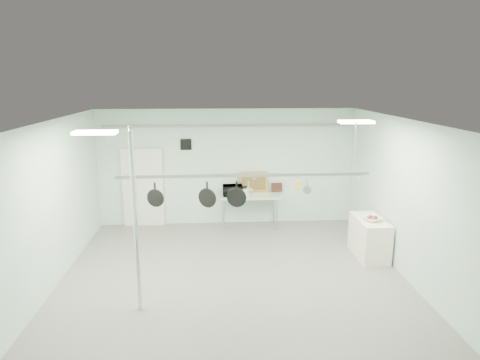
{
  "coord_description": "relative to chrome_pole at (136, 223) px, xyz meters",
  "views": [
    {
      "loc": [
        -0.39,
        -7.55,
        3.97
      ],
      "look_at": [
        0.17,
        1.0,
        1.94
      ],
      "focal_mm": 32.0,
      "sensor_mm": 36.0,
      "label": 1
    }
  ],
  "objects": [
    {
      "name": "fruit_cluster",
      "position": [
        4.84,
        1.87,
        -0.61
      ],
      "size": [
        0.24,
        0.24,
        0.09
      ],
      "primitive_type": null,
      "color": "maroon",
      "rests_on": "fruit_bowl"
    },
    {
      "name": "coffee_canister",
      "position": [
        2.16,
        4.09,
        -0.58
      ],
      "size": [
        0.19,
        0.19,
        0.22
      ],
      "primitive_type": "cylinder",
      "rotation": [
        0.0,
        0.0,
        -0.14
      ],
      "color": "silver",
      "rests_on": "prep_table"
    },
    {
      "name": "microwave",
      "position": [
        1.84,
        4.18,
        -0.55
      ],
      "size": [
        0.53,
        0.37,
        0.29
      ],
      "primitive_type": "imported",
      "rotation": [
        0.0,
        0.0,
        3.18
      ],
      "color": "black",
      "rests_on": "prep_table"
    },
    {
      "name": "floor",
      "position": [
        1.7,
        0.6,
        -1.6
      ],
      "size": [
        8.0,
        8.0,
        0.0
      ],
      "primitive_type": "plane",
      "color": "gray",
      "rests_on": "ground"
    },
    {
      "name": "skillet_mid",
      "position": [
        1.2,
        0.9,
        0.23
      ],
      "size": [
        0.36,
        0.23,
        0.51
      ],
      "primitive_type": null,
      "rotation": [
        0.0,
        0.0,
        -0.49
      ],
      "color": "black",
      "rests_on": "pot_rack"
    },
    {
      "name": "ceiling",
      "position": [
        1.7,
        0.6,
        1.59
      ],
      "size": [
        7.0,
        8.0,
        0.02
      ],
      "primitive_type": "cube",
      "color": "silver",
      "rests_on": "back_wall"
    },
    {
      "name": "conduit_pipe",
      "position": [
        1.7,
        4.5,
        1.15
      ],
      "size": [
        6.6,
        0.07,
        0.07
      ],
      "primitive_type": "cylinder",
      "rotation": [
        0.0,
        1.57,
        0.0
      ],
      "color": "gray",
      "rests_on": "back_wall"
    },
    {
      "name": "grater",
      "position": [
        2.94,
        0.9,
        0.38
      ],
      "size": [
        0.08,
        0.04,
        0.2
      ],
      "primitive_type": null,
      "rotation": [
        0.0,
        0.0,
        -0.28
      ],
      "color": "#C09516",
      "rests_on": "pot_rack"
    },
    {
      "name": "side_cabinet",
      "position": [
        4.85,
        2.0,
        -1.15
      ],
      "size": [
        0.6,
        1.2,
        0.9
      ],
      "primitive_type": "cube",
      "color": "white",
      "rests_on": "floor"
    },
    {
      "name": "light_panel_right",
      "position": [
        4.1,
        1.2,
        1.56
      ],
      "size": [
        0.65,
        0.3,
        0.05
      ],
      "primitive_type": "cube",
      "color": "white",
      "rests_on": "ceiling"
    },
    {
      "name": "right_wall",
      "position": [
        5.19,
        0.6,
        0.0
      ],
      "size": [
        0.02,
        8.0,
        3.2
      ],
      "primitive_type": "cube",
      "color": "silver",
      "rests_on": "floor"
    },
    {
      "name": "painting_large",
      "position": [
        2.44,
        4.5,
        -0.41
      ],
      "size": [
        0.79,
        0.19,
        0.58
      ],
      "primitive_type": "cube",
      "rotation": [
        -0.14,
        0.0,
        0.07
      ],
      "color": "orange",
      "rests_on": "prep_table"
    },
    {
      "name": "saucepan",
      "position": [
        3.12,
        0.9,
        0.35
      ],
      "size": [
        0.15,
        0.1,
        0.26
      ],
      "primitive_type": null,
      "rotation": [
        0.0,
        0.0,
        0.1
      ],
      "color": "#A5A5A9",
      "rests_on": "pot_rack"
    },
    {
      "name": "wall_vent",
      "position": [
        0.6,
        4.57,
        0.65
      ],
      "size": [
        0.3,
        0.04,
        0.3
      ],
      "primitive_type": "cube",
      "color": "black",
      "rests_on": "back_wall"
    },
    {
      "name": "pot_rack",
      "position": [
        1.9,
        0.9,
        0.63
      ],
      "size": [
        4.8,
        0.06,
        1.0
      ],
      "color": "#B7B7BC",
      "rests_on": "ceiling"
    },
    {
      "name": "skillet_right",
      "position": [
        1.76,
        0.9,
        0.23
      ],
      "size": [
        0.38,
        0.15,
        0.51
      ],
      "primitive_type": null,
      "rotation": [
        0.0,
        0.0,
        -0.25
      ],
      "color": "black",
      "rests_on": "pot_rack"
    },
    {
      "name": "painting_small",
      "position": [
        3.09,
        4.5,
        -0.57
      ],
      "size": [
        0.3,
        0.09,
        0.25
      ],
      "primitive_type": "cube",
      "rotation": [
        -0.17,
        0.0,
        0.04
      ],
      "color": "#381C13",
      "rests_on": "prep_table"
    },
    {
      "name": "prep_table",
      "position": [
        2.3,
        4.2,
        -0.77
      ],
      "size": [
        1.6,
        0.7,
        0.91
      ],
      "color": "#B6D6C0",
      "rests_on": "floor"
    },
    {
      "name": "whisk",
      "position": [
        1.99,
        0.9,
        0.33
      ],
      "size": [
        0.18,
        0.18,
        0.31
      ],
      "primitive_type": null,
      "rotation": [
        0.0,
        0.0,
        -0.0
      ],
      "color": "#A4A4A8",
      "rests_on": "pot_rack"
    },
    {
      "name": "chrome_pole",
      "position": [
        0.0,
        0.0,
        0.0
      ],
      "size": [
        0.08,
        0.08,
        3.2
      ],
      "primitive_type": "cylinder",
      "color": "silver",
      "rests_on": "floor"
    },
    {
      "name": "light_panel_left",
      "position": [
        -0.5,
        -0.2,
        1.56
      ],
      "size": [
        0.65,
        0.3,
        0.05
      ],
      "primitive_type": "cube",
      "color": "white",
      "rests_on": "ceiling"
    },
    {
      "name": "door",
      "position": [
        -0.6,
        4.54,
        -0.55
      ],
      "size": [
        1.1,
        0.1,
        2.2
      ],
      "primitive_type": "cube",
      "color": "silver",
      "rests_on": "floor"
    },
    {
      "name": "back_wall",
      "position": [
        1.7,
        4.59,
        0.0
      ],
      "size": [
        7.0,
        0.02,
        3.2
      ],
      "primitive_type": "cube",
      "color": "silver",
      "rests_on": "floor"
    },
    {
      "name": "skillet_left",
      "position": [
        0.22,
        0.9,
        0.26
      ],
      "size": [
        0.34,
        0.17,
        0.45
      ],
      "primitive_type": null,
      "rotation": [
        0.0,
        0.0,
        -0.33
      ],
      "color": "black",
      "rests_on": "pot_rack"
    },
    {
      "name": "fruit_bowl",
      "position": [
        4.84,
        1.87,
        -0.65
      ],
      "size": [
        0.52,
        0.52,
        0.1
      ],
      "primitive_type": "imported",
      "rotation": [
        0.0,
        0.0,
        0.37
      ],
      "color": "white",
      "rests_on": "side_cabinet"
    }
  ]
}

